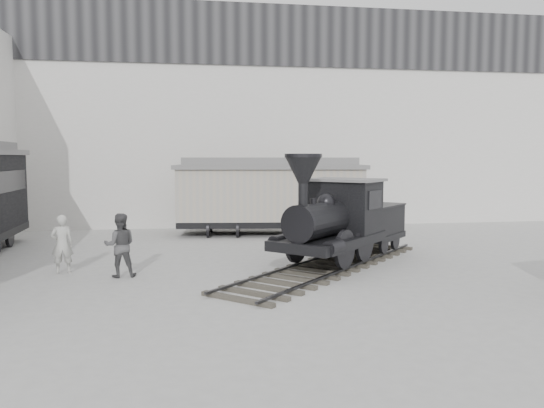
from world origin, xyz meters
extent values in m
plane|color=#9E9E9B|center=(0.00, 0.00, 0.00)|extent=(90.00, 90.00, 0.00)
cube|color=silver|center=(0.00, 15.00, 5.50)|extent=(34.00, 2.40, 11.00)
cube|color=#232326|center=(0.00, 13.75, 9.50)|extent=(34.00, 0.12, 3.00)
cube|color=#3A352F|center=(1.28, 3.39, 0.09)|extent=(8.29, 8.72, 0.17)
cube|color=#2D2D30|center=(0.71, 3.92, 0.14)|extent=(6.77, 7.32, 0.06)
cube|color=#2D2D30|center=(1.85, 2.87, 0.14)|extent=(6.77, 7.32, 0.06)
cylinder|color=black|center=(0.30, 3.57, 0.76)|extent=(0.90, 0.96, 1.18)
cylinder|color=black|center=(1.53, 2.43, 0.76)|extent=(0.90, 0.96, 1.18)
cylinder|color=black|center=(1.25, 4.59, 0.76)|extent=(0.90, 0.96, 1.18)
cylinder|color=black|center=(2.48, 3.46, 0.76)|extent=(0.90, 0.96, 1.18)
cube|color=black|center=(1.39, 3.51, 0.89)|extent=(4.20, 4.30, 0.30)
cylinder|color=black|center=(0.88, 2.96, 1.58)|extent=(2.47, 2.55, 1.07)
cylinder|color=black|center=(0.22, 2.25, 2.42)|extent=(0.39, 0.39, 0.64)
cone|color=black|center=(0.22, 2.25, 3.12)|extent=(1.46, 1.46, 0.75)
sphere|color=black|center=(1.17, 3.28, 2.10)|extent=(0.56, 0.56, 0.56)
cube|color=black|center=(2.04, 4.22, 1.88)|extent=(2.52, 2.49, 1.67)
cube|color=slate|center=(2.04, 4.22, 2.75)|extent=(2.83, 2.79, 0.09)
cube|color=black|center=(3.36, 5.64, 1.28)|extent=(2.88, 2.89, 0.97)
cylinder|color=black|center=(-1.53, 11.25, 0.37)|extent=(1.90, 0.93, 0.73)
cylinder|color=black|center=(2.66, 10.79, 0.37)|extent=(1.90, 0.93, 0.73)
cube|color=black|center=(0.57, 11.02, 0.55)|extent=(8.43, 3.16, 0.27)
cube|color=#A7A39A|center=(0.57, 11.02, 1.83)|extent=(8.44, 3.26, 2.29)
cube|color=slate|center=(0.57, 11.02, 3.06)|extent=(8.74, 3.56, 0.18)
cube|color=slate|center=(0.57, 11.02, 3.32)|extent=(7.94, 1.94, 0.33)
imported|color=beige|center=(-6.83, 3.93, 0.89)|extent=(0.72, 0.56, 1.77)
imported|color=#4B4A4C|center=(-5.03, 3.14, 0.93)|extent=(0.98, 0.80, 1.87)
camera|label=1|loc=(-2.93, -12.62, 3.48)|focal=35.00mm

